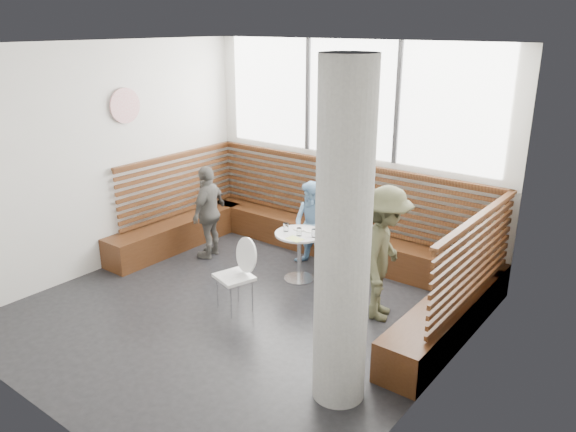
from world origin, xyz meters
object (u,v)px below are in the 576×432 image
Objects in this scene: child_back at (312,226)px; concrete_column at (343,241)px; cafe_chair at (238,268)px; adult_man at (385,254)px; child_left at (209,212)px; cafe_table at (299,246)px.

concrete_column is at bearing -45.81° from child_back.
cafe_chair is 1.59m from child_back.
adult_man is 1.16× the size of child_left.
concrete_column is 2.81m from cafe_table.
cafe_table is 0.42× the size of adult_man.
adult_man is at bearing -19.94° from child_back.
child_left is (-1.48, -0.61, 0.07)m from child_back.
concrete_column is 2.32m from cafe_chair.
child_left is (-1.59, -0.15, 0.21)m from cafe_table.
child_back is (-1.93, 2.29, -0.95)m from concrete_column.
child_back reaches higher than cafe_table.
adult_man is at bearing 73.53° from child_left.
cafe_chair is at bearing 160.12° from concrete_column.
child_left is (-1.48, 0.97, 0.17)m from cafe_chair.
adult_man is (1.52, 0.91, 0.28)m from cafe_chair.
concrete_column reaches higher than cafe_chair.
adult_man is (1.41, -0.21, 0.33)m from cafe_table.
concrete_column is 2.48× the size of child_back.
adult_man is at bearing -8.60° from cafe_table.
concrete_column reaches higher than cafe_table.
cafe_table is at bearing 101.33° from cafe_chair.
adult_man is (-0.41, 1.61, -0.77)m from concrete_column.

